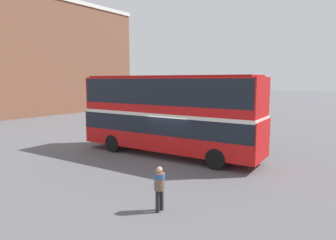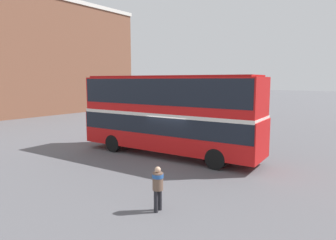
% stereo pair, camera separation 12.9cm
% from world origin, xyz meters
% --- Properties ---
extents(ground_plane, '(240.00, 240.00, 0.00)m').
position_xyz_m(ground_plane, '(0.00, 0.00, 0.00)').
color(ground_plane, '#5B5B60').
extents(double_decker_bus, '(11.33, 3.30, 4.73)m').
position_xyz_m(double_decker_bus, '(-0.78, 0.35, 2.71)').
color(double_decker_bus, red).
rests_on(double_decker_bus, ground_plane).
extents(pedestrian_foreground, '(0.41, 0.41, 1.57)m').
position_xyz_m(pedestrian_foreground, '(3.55, -6.05, 0.96)').
color(pedestrian_foreground, '#232328').
rests_on(pedestrian_foreground, ground_plane).
extents(parked_car_kerb_near, '(4.45, 2.44, 1.68)m').
position_xyz_m(parked_car_kerb_near, '(-3.52, 11.36, 0.84)').
color(parked_car_kerb_near, navy).
rests_on(parked_car_kerb_near, ground_plane).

